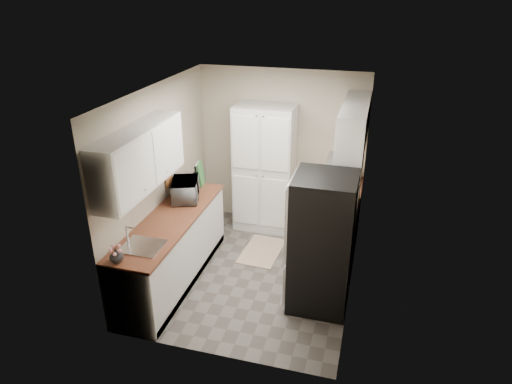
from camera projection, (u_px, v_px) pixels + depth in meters
The scene contains 16 objects.
ground at pixel (254, 272), 6.30m from camera, with size 3.20×3.20×0.00m, color #56514C.
room_shell at pixel (252, 162), 5.62m from camera, with size 2.64×3.24×2.52m.
pantry_cabinet at pixel (264, 169), 7.08m from camera, with size 0.90×0.55×2.00m, color silver.
base_cabinet_left at pixel (173, 250), 5.98m from camera, with size 0.60×2.30×0.88m, color silver.
countertop_left at pixel (170, 219), 5.79m from camera, with size 0.63×2.33×0.04m, color brown.
base_cabinet_right at pixel (338, 214), 6.92m from camera, with size 0.60×0.80×0.88m, color silver.
countertop_right at pixel (340, 186), 6.73m from camera, with size 0.63×0.83×0.04m, color brown.
electric_range at pixel (331, 237), 6.21m from camera, with size 0.71×0.78×1.13m.
refrigerator at pixel (322, 243), 5.36m from camera, with size 0.70×0.72×1.70m, color #B7B7BC.
microwave at pixel (185, 190), 6.22m from camera, with size 0.51×0.34×0.28m, color #B0AFB3.
wine_bottle at pixel (196, 179), 6.53m from camera, with size 0.08×0.08×0.32m, color black.
flower_vase at pixel (116, 255), 4.85m from camera, with size 0.15×0.15×0.15m, color silver.
cutting_board at pixel (201, 173), 6.69m from camera, with size 0.02×0.27×0.34m, color #367E3B.
toaster_oven at pixel (343, 174), 6.78m from camera, with size 0.33×0.42×0.24m, color #B5B6BA.
fruit_basket at pixel (343, 162), 6.72m from camera, with size 0.30×0.30×0.13m, color orange, non-canonical shape.
kitchen_mat at pixel (262, 251), 6.77m from camera, with size 0.53×0.84×0.01m, color tan.
Camera 1 is at (1.42, -5.07, 3.64)m, focal length 32.00 mm.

